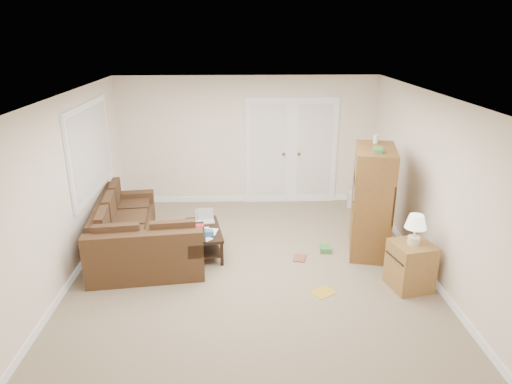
{
  "coord_description": "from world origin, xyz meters",
  "views": [
    {
      "loc": [
        -0.13,
        -5.96,
        3.3
      ],
      "look_at": [
        0.07,
        0.2,
        1.1
      ],
      "focal_mm": 32.0,
      "sensor_mm": 36.0,
      "label": 1
    }
  ],
  "objects_px": {
    "side_cabinet": "(411,262)",
    "coffee_table": "(204,239)",
    "sectional_sofa": "(134,238)",
    "tv_armoire": "(372,200)"
  },
  "relations": [
    {
      "from": "side_cabinet",
      "to": "coffee_table",
      "type": "bearing_deg",
      "value": 145.96
    },
    {
      "from": "sectional_sofa",
      "to": "coffee_table",
      "type": "xyz_separation_m",
      "value": [
        1.07,
        0.08,
        -0.07
      ]
    },
    {
      "from": "coffee_table",
      "to": "side_cabinet",
      "type": "xyz_separation_m",
      "value": [
        2.83,
        -1.12,
        0.16
      ]
    },
    {
      "from": "sectional_sofa",
      "to": "coffee_table",
      "type": "distance_m",
      "value": 1.07
    },
    {
      "from": "tv_armoire",
      "to": "sectional_sofa",
      "type": "bearing_deg",
      "value": -166.03
    },
    {
      "from": "coffee_table",
      "to": "side_cabinet",
      "type": "distance_m",
      "value": 3.05
    },
    {
      "from": "sectional_sofa",
      "to": "tv_armoire",
      "type": "relative_size",
      "value": 1.41
    },
    {
      "from": "sectional_sofa",
      "to": "tv_armoire",
      "type": "bearing_deg",
      "value": -5.6
    },
    {
      "from": "sectional_sofa",
      "to": "tv_armoire",
      "type": "distance_m",
      "value": 3.68
    },
    {
      "from": "coffee_table",
      "to": "side_cabinet",
      "type": "bearing_deg",
      "value": -31.34
    }
  ]
}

